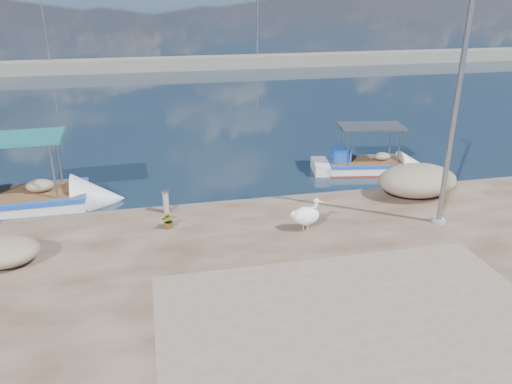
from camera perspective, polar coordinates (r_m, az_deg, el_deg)
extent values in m
plane|color=#162635|center=(13.73, 3.43, -10.95)|extent=(1400.00, 1400.00, 0.00)
cube|color=gray|center=(11.46, 12.70, -16.06)|extent=(9.00, 7.00, 0.01)
cube|color=gray|center=(51.60, -8.84, 14.29)|extent=(120.00, 2.20, 1.20)
cylinder|color=gray|center=(51.90, -22.98, 16.71)|extent=(0.16, 0.16, 7.00)
cylinder|color=gray|center=(52.37, 0.15, 18.40)|extent=(0.16, 0.16, 7.00)
cube|color=white|center=(20.13, -25.36, -1.66)|extent=(6.74, 2.44, 1.09)
cube|color=#1C4AB6|center=(19.96, -25.59, -0.37)|extent=(4.88, 2.43, 0.16)
cube|color=#A02513|center=(20.15, -25.33, -1.82)|extent=(4.88, 2.41, 0.14)
cube|color=#175A5C|center=(19.32, -26.62, 5.45)|extent=(3.74, 2.21, 0.09)
cube|color=white|center=(22.70, 12.63, 2.54)|extent=(5.19, 2.43, 0.82)
cube|color=#1C4AB6|center=(22.58, 12.71, 3.42)|extent=(3.82, 2.25, 0.12)
cube|color=#A02513|center=(22.71, 12.62, 2.43)|extent=(3.82, 2.23, 0.10)
cube|color=#1C4AB6|center=(22.18, 9.66, 4.24)|extent=(0.89, 0.89, 0.60)
cube|color=#262A31|center=(22.13, 13.05, 7.32)|extent=(2.96, 1.98, 0.07)
cylinder|color=tan|center=(15.66, 5.44, -3.89)|extent=(0.04, 0.04, 0.28)
cylinder|color=tan|center=(15.66, 5.95, -3.90)|extent=(0.04, 0.04, 0.28)
ellipsoid|color=white|center=(15.51, 5.74, -2.72)|extent=(0.94, 0.74, 0.59)
cylinder|color=white|center=(15.39, 6.74, -1.75)|extent=(0.22, 0.16, 0.51)
sphere|color=white|center=(15.31, 6.93, -1.01)|extent=(0.17, 0.17, 0.17)
cone|color=#DAA455|center=(15.33, 7.66, -1.17)|extent=(0.41, 0.20, 0.12)
cylinder|color=gray|center=(16.11, 21.73, 8.10)|extent=(0.16, 0.16, 7.00)
cylinder|color=gray|center=(17.19, 20.11, -3.08)|extent=(0.44, 0.44, 0.10)
cylinder|color=gray|center=(16.98, -10.26, -1.11)|extent=(0.19, 0.19, 0.76)
cylinder|color=gray|center=(16.84, -10.35, 0.07)|extent=(0.26, 0.26, 0.06)
imported|color=#33722D|center=(15.90, -9.90, -3.23)|extent=(0.47, 0.41, 0.52)
ellipsoid|color=tan|center=(15.28, -26.87, -6.13)|extent=(1.88, 1.46, 0.73)
ellipsoid|color=tan|center=(18.97, 17.97, 1.27)|extent=(2.90, 2.07, 1.14)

